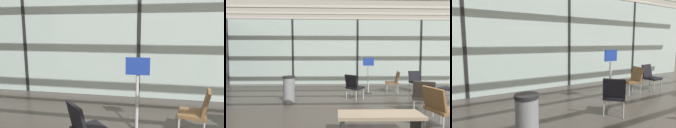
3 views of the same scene
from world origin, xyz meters
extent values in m
cube|color=#A3B7B2|center=(0.00, 5.20, 1.75)|extent=(14.00, 0.08, 3.50)
cube|color=black|center=(-3.50, 5.20, 1.75)|extent=(0.10, 0.12, 3.50)
cube|color=black|center=(0.00, 5.20, 1.75)|extent=(0.10, 0.12, 3.50)
ellipsoid|color=#B2BCD6|center=(0.71, 11.23, 1.95)|extent=(10.79, 3.91, 3.91)
sphere|color=gray|center=(-4.25, 11.23, 1.95)|extent=(2.15, 2.15, 2.15)
sphere|color=black|center=(-2.26, 9.43, 2.25)|extent=(0.28, 0.28, 0.28)
sphere|color=black|center=(-1.36, 9.43, 2.25)|extent=(0.28, 0.28, 0.28)
sphere|color=black|center=(-0.46, 9.43, 2.25)|extent=(0.28, 0.28, 0.28)
sphere|color=black|center=(0.44, 9.43, 2.25)|extent=(0.28, 0.28, 0.28)
cube|color=black|center=(-0.69, 2.03, 0.65)|extent=(0.44, 0.44, 0.44)
cube|color=brown|center=(1.13, 3.15, 0.40)|extent=(0.58, 0.58, 0.06)
cube|color=brown|center=(1.34, 3.10, 0.65)|extent=(0.24, 0.50, 0.44)
cylinder|color=#BCBCC1|center=(0.97, 3.40, 0.18)|extent=(0.03, 0.03, 0.37)
cylinder|color=#BCBCC1|center=(0.88, 2.99, 0.18)|extent=(0.03, 0.03, 0.37)
cylinder|color=#BCBCC1|center=(1.38, 3.31, 0.18)|extent=(0.03, 0.03, 0.37)
cylinder|color=#B2B2B7|center=(0.12, 3.03, 0.55)|extent=(0.06, 0.06, 1.10)
cube|color=navy|center=(0.12, 3.03, 1.28)|extent=(0.44, 0.03, 0.32)
camera|label=1|loc=(0.36, -0.73, 1.94)|focal=33.65mm
camera|label=2|loc=(-1.27, -3.03, 1.47)|focal=24.16mm
camera|label=3|loc=(-3.52, -0.85, 1.64)|focal=29.26mm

